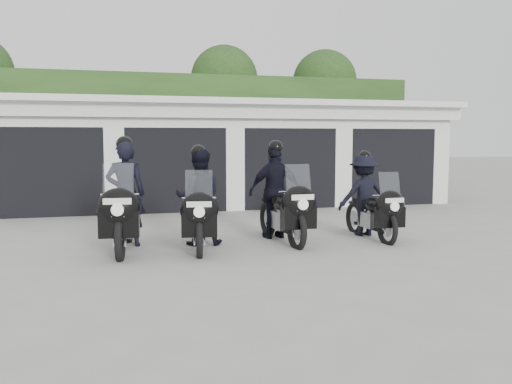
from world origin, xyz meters
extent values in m
plane|color=#989892|center=(0.00, 0.00, 0.00)|extent=(80.00, 80.00, 0.00)
cube|color=white|center=(0.00, 8.50, 1.40)|extent=(16.00, 6.00, 2.80)
cube|color=white|center=(0.00, 8.30, 2.88)|extent=(16.40, 6.80, 0.16)
cube|color=white|center=(0.00, 5.25, 2.65)|extent=(16.40, 0.12, 0.40)
cube|color=black|center=(0.00, 5.48, 0.12)|extent=(16.00, 0.06, 0.24)
cube|color=black|center=(-3.10, 6.70, 1.10)|extent=(2.60, 2.60, 2.20)
cube|color=white|center=(-3.10, 5.65, 2.50)|extent=(2.60, 0.50, 0.60)
cube|color=white|center=(-1.55, 5.65, 1.40)|extent=(0.50, 0.50, 2.80)
cube|color=black|center=(0.00, 6.70, 1.10)|extent=(2.60, 2.60, 2.20)
cube|color=white|center=(0.00, 5.65, 2.50)|extent=(2.60, 0.50, 0.60)
cube|color=white|center=(1.55, 5.65, 1.40)|extent=(0.50, 0.50, 2.80)
cube|color=black|center=(3.10, 6.70, 1.10)|extent=(2.60, 2.60, 2.20)
cube|color=white|center=(3.10, 5.65, 2.50)|extent=(2.60, 0.50, 0.60)
cube|color=white|center=(4.65, 5.65, 1.40)|extent=(0.50, 0.50, 2.80)
cube|color=black|center=(6.20, 6.70, 1.10)|extent=(2.60, 2.60, 2.20)
cube|color=white|center=(6.20, 5.65, 2.50)|extent=(2.60, 0.50, 0.60)
cube|color=white|center=(7.75, 5.65, 1.40)|extent=(0.50, 0.50, 2.80)
cube|color=#1B3814|center=(0.00, 12.50, 2.15)|extent=(20.00, 2.00, 4.30)
sphere|color=#1B3814|center=(3.00, 14.00, 4.40)|extent=(2.80, 2.80, 2.80)
cylinder|color=black|center=(3.00, 14.00, 1.65)|extent=(0.24, 0.24, 3.30)
sphere|color=#1B3814|center=(7.50, 14.00, 4.40)|extent=(2.80, 2.80, 2.80)
cylinder|color=black|center=(7.50, 14.00, 1.65)|extent=(0.24, 0.24, 3.30)
torus|color=black|center=(-1.50, 0.19, 0.33)|extent=(0.21, 0.79, 0.78)
torus|color=black|center=(-1.33, 1.73, 0.33)|extent=(0.21, 0.79, 0.78)
cube|color=#A0A1A5|center=(-1.41, 0.98, 0.41)|extent=(0.34, 0.62, 0.34)
cube|color=black|center=(-1.42, 0.96, 0.24)|extent=(0.24, 1.40, 0.06)
ellipsoid|color=black|center=(-1.43, 0.80, 0.77)|extent=(0.42, 0.65, 0.31)
cube|color=black|center=(-1.38, 1.26, 0.79)|extent=(0.34, 0.62, 0.11)
ellipsoid|color=black|center=(-1.51, 0.11, 0.84)|extent=(0.71, 0.43, 0.64)
cube|color=black|center=(-1.51, 0.11, 0.59)|extent=(0.65, 0.30, 0.43)
cube|color=#B2BFC6|center=(-1.51, 0.14, 1.27)|extent=(0.48, 0.18, 0.55)
cylinder|color=silver|center=(-1.49, 0.32, 1.03)|extent=(0.60, 0.10, 0.03)
cube|color=silver|center=(-1.53, -0.08, 0.97)|extent=(0.43, 0.06, 0.10)
cube|color=silver|center=(-1.53, -0.04, 0.77)|extent=(0.19, 0.04, 0.11)
imported|color=black|center=(-1.38, 1.28, 0.94)|extent=(0.73, 0.53, 1.88)
sphere|color=black|center=(-1.38, 1.28, 1.83)|extent=(0.29, 0.29, 0.29)
torus|color=black|center=(-0.25, 0.09, 0.31)|extent=(0.21, 0.73, 0.72)
torus|color=black|center=(-0.04, 1.50, 0.31)|extent=(0.21, 0.73, 0.72)
cube|color=#A0A1A5|center=(-0.14, 0.81, 0.38)|extent=(0.33, 0.58, 0.32)
cube|color=black|center=(-0.14, 0.79, 0.22)|extent=(0.27, 1.28, 0.06)
ellipsoid|color=black|center=(-0.16, 0.65, 0.71)|extent=(0.40, 0.61, 0.29)
cube|color=black|center=(-0.10, 1.07, 0.73)|extent=(0.33, 0.58, 0.10)
ellipsoid|color=black|center=(-0.26, 0.01, 0.77)|extent=(0.67, 0.42, 0.59)
cube|color=black|center=(-0.26, 0.01, 0.54)|extent=(0.60, 0.30, 0.40)
cube|color=#B2BFC6|center=(-0.25, 0.04, 1.17)|extent=(0.45, 0.18, 0.51)
cylinder|color=silver|center=(-0.23, 0.20, 0.95)|extent=(0.55, 0.11, 0.03)
cube|color=silver|center=(-0.28, -0.16, 0.89)|extent=(0.39, 0.07, 0.09)
cube|color=silver|center=(-0.28, -0.13, 0.71)|extent=(0.18, 0.04, 0.10)
imported|color=black|center=(-0.10, 1.09, 0.87)|extent=(0.93, 0.78, 1.74)
sphere|color=black|center=(-0.10, 1.09, 1.68)|extent=(0.27, 0.27, 0.27)
torus|color=black|center=(1.51, 0.32, 0.32)|extent=(0.16, 0.76, 0.75)
torus|color=black|center=(1.41, 1.81, 0.32)|extent=(0.16, 0.76, 0.75)
cube|color=#A0A1A5|center=(1.46, 1.08, 0.39)|extent=(0.31, 0.58, 0.33)
cube|color=black|center=(1.46, 1.06, 0.23)|extent=(0.17, 1.34, 0.06)
ellipsoid|color=black|center=(1.47, 0.91, 0.74)|extent=(0.37, 0.62, 0.30)
cube|color=black|center=(1.44, 1.35, 0.76)|extent=(0.31, 0.58, 0.10)
ellipsoid|color=black|center=(1.52, 0.24, 0.81)|extent=(0.67, 0.38, 0.62)
cube|color=black|center=(1.52, 0.24, 0.57)|extent=(0.61, 0.27, 0.41)
cube|color=#B2BFC6|center=(1.52, 0.27, 1.22)|extent=(0.46, 0.15, 0.53)
cylinder|color=silver|center=(1.50, 0.45, 0.99)|extent=(0.58, 0.07, 0.03)
cube|color=silver|center=(1.53, 0.06, 0.93)|extent=(0.41, 0.04, 0.09)
cube|color=silver|center=(1.53, 0.10, 0.74)|extent=(0.19, 0.03, 0.10)
imported|color=black|center=(1.44, 1.37, 0.91)|extent=(1.10, 0.68, 1.81)
sphere|color=black|center=(1.44, 1.37, 1.76)|extent=(0.28, 0.28, 0.28)
torus|color=black|center=(3.24, 0.26, 0.29)|extent=(0.12, 0.67, 0.67)
torus|color=black|center=(3.20, 1.59, 0.29)|extent=(0.12, 0.67, 0.67)
cube|color=#A0A1A5|center=(3.22, 0.94, 0.35)|extent=(0.25, 0.51, 0.29)
cube|color=black|center=(3.22, 0.92, 0.20)|extent=(0.11, 1.20, 0.06)
ellipsoid|color=black|center=(3.23, 0.79, 0.66)|extent=(0.31, 0.54, 0.27)
cube|color=black|center=(3.22, 1.18, 0.68)|extent=(0.25, 0.51, 0.09)
ellipsoid|color=black|center=(3.24, 0.19, 0.72)|extent=(0.59, 0.32, 0.55)
cube|color=black|center=(3.24, 0.19, 0.51)|extent=(0.54, 0.22, 0.37)
cube|color=#B2BFC6|center=(3.24, 0.22, 1.09)|extent=(0.41, 0.12, 0.47)
cylinder|color=silver|center=(3.24, 0.37, 0.88)|extent=(0.52, 0.04, 0.03)
cube|color=silver|center=(3.25, 0.03, 0.83)|extent=(0.37, 0.02, 0.08)
cube|color=silver|center=(3.25, 0.06, 0.66)|extent=(0.17, 0.02, 0.09)
imported|color=black|center=(3.21, 1.20, 0.81)|extent=(1.06, 0.57, 1.62)
sphere|color=black|center=(3.21, 1.20, 1.57)|extent=(0.25, 0.25, 0.25)
camera|label=1|loc=(-1.57, -8.58, 1.93)|focal=38.00mm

